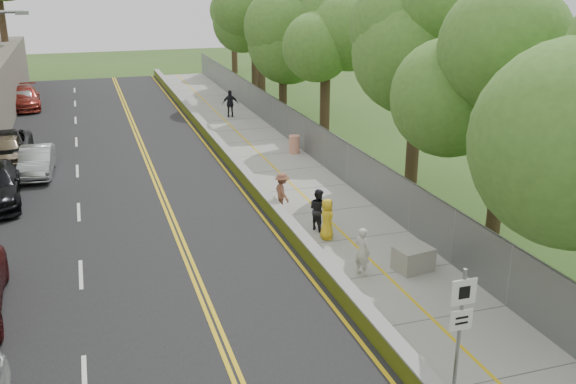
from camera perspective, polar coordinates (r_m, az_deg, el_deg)
ground at (r=17.98m, az=6.45°, el=-12.35°), size 140.00×140.00×0.00m
road at (r=30.40m, az=-14.79°, el=0.51°), size 11.20×66.00×0.04m
sidewalk at (r=31.71m, az=-0.34°, el=1.93°), size 4.20×66.00×0.05m
jersey_barrier at (r=31.05m, az=-4.40°, el=2.03°), size 0.42×66.00×0.60m
chainlink_fence at (r=32.11m, az=3.24°, el=3.92°), size 0.04×66.00×2.00m
trees_fenceside at (r=32.02m, az=7.50°, el=14.66°), size 7.00×66.00×14.00m
signpost at (r=15.18m, az=15.13°, el=-10.69°), size 0.62×0.09×3.10m
construction_barrel at (r=34.63m, az=0.56°, el=4.27°), size 0.59×0.59×0.96m
concrete_block at (r=21.45m, az=11.08°, el=-5.84°), size 1.30×1.06×0.78m
car_4 at (r=35.70m, az=-23.76°, el=3.47°), size 1.77×4.26×1.44m
car_5 at (r=33.04m, az=-21.45°, el=2.55°), size 1.63×4.19×1.36m
car_6 at (r=36.44m, az=-23.72°, el=3.75°), size 2.43×5.15×1.42m
car_7 at (r=50.02m, az=-22.41°, el=7.74°), size 2.49×5.40×1.53m
car_8 at (r=49.74m, az=-22.42°, el=7.66°), size 1.97×4.46×1.49m
painter_0 at (r=23.35m, az=3.49°, el=-2.40°), size 0.71×0.87×1.54m
painter_1 at (r=20.69m, az=6.62°, el=-5.28°), size 0.60×0.70×1.62m
painter_2 at (r=24.13m, az=2.72°, el=-1.57°), size 0.85×0.95×1.61m
painter_3 at (r=25.98m, az=-0.52°, el=-0.02°), size 0.69×1.10×1.62m
person_far at (r=43.57m, az=-5.15°, el=7.82°), size 1.13×0.63×1.81m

